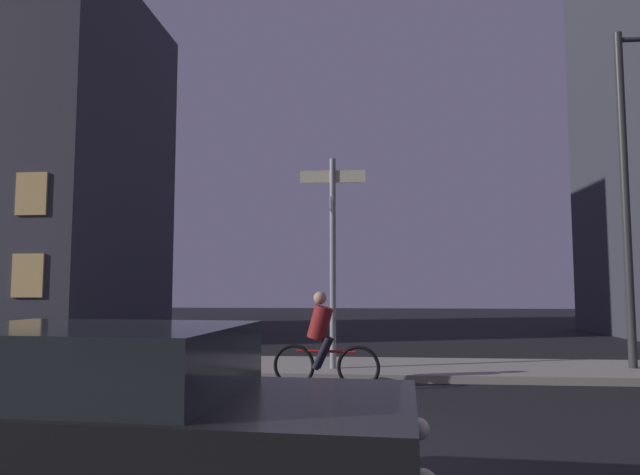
% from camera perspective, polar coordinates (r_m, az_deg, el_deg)
% --- Properties ---
extents(ground_plane, '(80.00, 80.00, 0.00)m').
position_cam_1_polar(ground_plane, '(5.83, -1.15, -21.78)').
color(ground_plane, black).
extents(sidewalk_kerb, '(40.00, 2.53, 0.14)m').
position_cam_1_polar(sidewalk_kerb, '(11.59, 2.08, -13.00)').
color(sidewalk_kerb, gray).
rests_on(sidewalk_kerb, ground_plane).
extents(signpost, '(1.29, 1.51, 4.06)m').
position_cam_1_polar(signpost, '(10.99, 1.29, -0.69)').
color(signpost, gray).
rests_on(signpost, sidewalk_kerb).
extents(street_lamp, '(1.32, 0.28, 6.65)m').
position_cam_1_polar(street_lamp, '(12.80, 28.88, 6.01)').
color(street_lamp, '#2D2D30').
rests_on(street_lamp, sidewalk_kerb).
extents(car_side_parked, '(4.20, 2.16, 1.41)m').
position_cam_1_polar(car_side_parked, '(4.31, -20.24, -17.04)').
color(car_side_parked, black).
rests_on(car_side_parked, ground_plane).
extents(cyclist, '(1.81, 0.37, 1.61)m').
position_cam_1_polar(cyclist, '(9.66, 0.29, -10.57)').
color(cyclist, black).
rests_on(cyclist, ground_plane).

